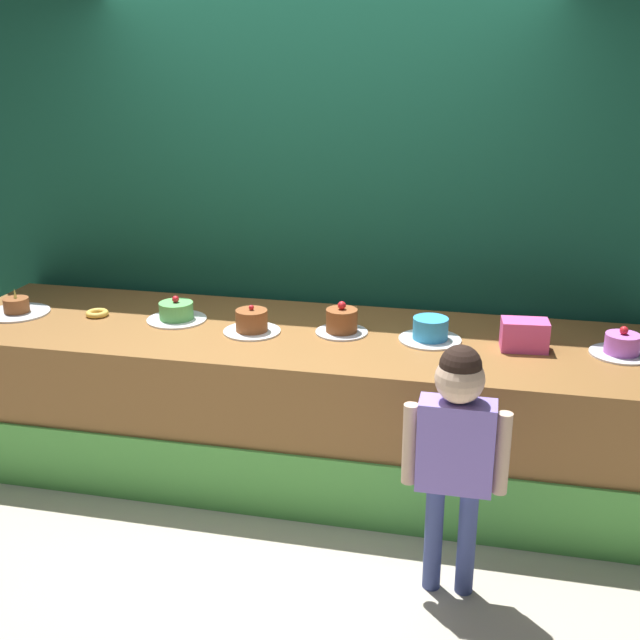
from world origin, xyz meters
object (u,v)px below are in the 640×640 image
cake_left (176,313)px  cake_center_right (342,322)px  child_figure (456,438)px  donut (97,313)px  cake_far_right (622,346)px  cake_center_left (252,323)px  pink_box (524,335)px  cake_right (430,331)px  cake_far_left (17,308)px

cake_left → cake_center_right: bearing=-0.3°
child_figure → cake_left: size_ratio=3.40×
donut → cake_far_right: cake_far_right is taller
cake_center_left → cake_center_right: cake_center_right is taller
pink_box → cake_right: 0.47m
child_figure → cake_left: child_figure is taller
cake_center_right → cake_right: 0.46m
pink_box → cake_center_right: size_ratio=0.82×
pink_box → cake_left: pink_box is taller
cake_center_right → cake_left: bearing=179.7°
cake_far_left → cake_far_right: 3.25m
cake_center_left → cake_right: 0.93m
cake_center_right → cake_far_right: bearing=-0.4°
child_figure → cake_center_left: child_figure is taller
child_figure → donut: bearing=156.0°
pink_box → cake_left: (-1.85, 0.04, -0.03)m
cake_right → cake_far_right: size_ratio=1.06×
cake_center_left → cake_far_left: bearing=179.6°
cake_left → cake_right: bearing=-0.6°
child_figure → cake_far_left: child_figure is taller
pink_box → cake_far_left: size_ratio=0.63×
child_figure → cake_center_right: size_ratio=4.05×
child_figure → donut: child_figure is taller
cake_center_left → child_figure: bearing=-37.0°
donut → cake_center_left: bearing=-4.2°
cake_left → cake_far_right: (2.32, -0.02, 0.00)m
cake_far_left → cake_center_left: cake_center_left is taller
pink_box → child_figure: bearing=-106.9°
cake_far_right → cake_left: bearing=179.6°
cake_center_left → cake_right: (0.93, 0.08, -0.00)m
cake_center_left → donut: bearing=175.8°
pink_box → cake_right: size_ratio=0.71×
child_figure → pink_box: 0.95m
donut → cake_right: (1.85, 0.01, 0.04)m
donut → cake_left: size_ratio=0.39×
cake_far_left → cake_left: bearing=5.4°
donut → cake_center_left: 0.93m
child_figure → donut: size_ratio=8.83×
cake_left → cake_center_left: size_ratio=1.08×
cake_far_left → cake_left: cake_far_left is taller
donut → cake_far_right: bearing=0.3°
cake_far_right → child_figure: bearing=-128.5°
pink_box → cake_far_right: bearing=3.6°
cake_center_left → cake_center_right: (0.46, 0.09, 0.01)m
cake_center_left → cake_right: cake_center_left is taller
child_figure → donut: (-2.05, 0.91, 0.09)m
donut → cake_far_left: (-0.46, -0.06, 0.01)m
cake_left → cake_far_right: 2.32m
cake_left → cake_center_right: cake_center_right is taller
child_figure → cake_far_left: bearing=161.3°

